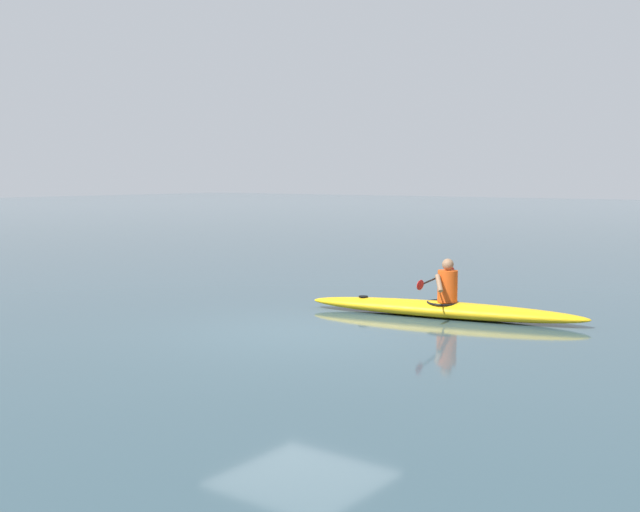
{
  "coord_description": "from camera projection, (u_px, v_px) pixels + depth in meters",
  "views": [
    {
      "loc": [
        -7.64,
        9.73,
        2.57
      ],
      "look_at": [
        -0.61,
        0.33,
        1.35
      ],
      "focal_mm": 42.75,
      "sensor_mm": 36.0,
      "label": 1
    }
  ],
  "objects": [
    {
      "name": "ground_plane",
      "position": [
        303.0,
        333.0,
        12.57
      ],
      "size": [
        160.0,
        160.0,
        0.0
      ],
      "primitive_type": "plane",
      "color": "#334C56"
    },
    {
      "name": "kayak",
      "position": [
        442.0,
        309.0,
        13.95
      ],
      "size": [
        5.21,
        1.75,
        0.3
      ],
      "color": "#EAB214",
      "rests_on": "ground"
    },
    {
      "name": "kayaker",
      "position": [
        446.0,
        283.0,
        13.87
      ],
      "size": [
        0.66,
        2.42,
        0.79
      ],
      "color": "#E04C14",
      "rests_on": "kayak"
    }
  ]
}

